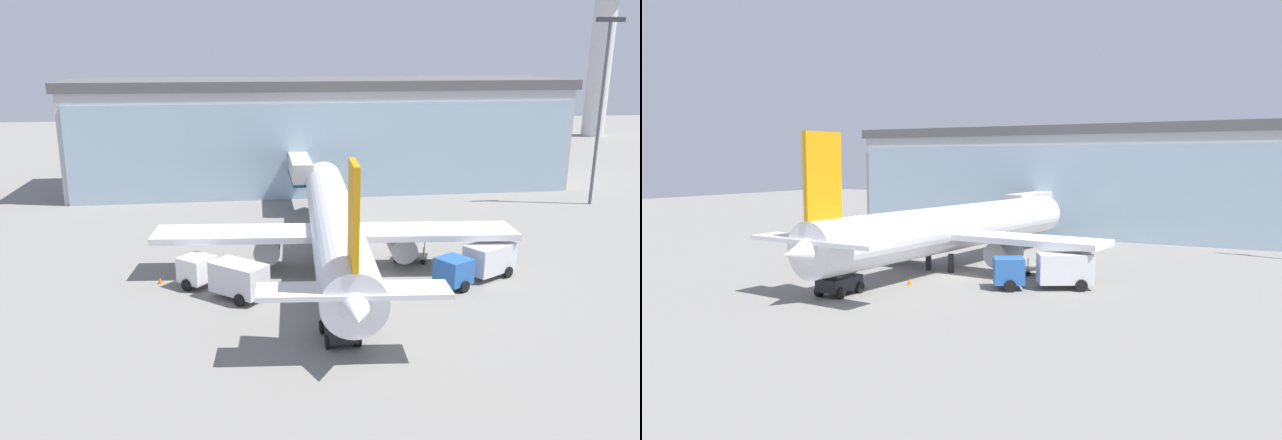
% 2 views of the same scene
% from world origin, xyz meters
% --- Properties ---
extents(ground, '(240.00, 240.00, 0.00)m').
position_xyz_m(ground, '(0.00, 0.00, 0.00)').
color(ground, gray).
extents(terminal_building, '(63.33, 16.99, 13.87)m').
position_xyz_m(terminal_building, '(0.00, 35.66, 6.94)').
color(terminal_building, '#ADADAD').
rests_on(terminal_building, ground).
extents(jet_bridge, '(2.31, 11.17, 5.73)m').
position_xyz_m(jet_bridge, '(-3.61, 24.58, 4.35)').
color(jet_bridge, beige).
rests_on(jet_bridge, ground).
extents(control_tower, '(9.61, 9.61, 34.38)m').
position_xyz_m(control_tower, '(62.58, 79.75, 21.70)').
color(control_tower, silver).
rests_on(control_tower, ground).
extents(apron_light_mast, '(3.20, 0.40, 20.82)m').
position_xyz_m(apron_light_mast, '(30.19, 21.91, 12.20)').
color(apron_light_mast, '#59595E').
rests_on(apron_light_mast, ground).
extents(airplane, '(29.06, 39.35, 11.43)m').
position_xyz_m(airplane, '(-2.37, 3.60, 3.53)').
color(airplane, silver).
rests_on(airplane, ground).
extents(catering_truck, '(6.99, 6.40, 2.65)m').
position_xyz_m(catering_truck, '(-11.13, -1.88, 1.47)').
color(catering_truck, silver).
rests_on(catering_truck, ground).
extents(fuel_truck, '(7.39, 5.64, 2.65)m').
position_xyz_m(fuel_truck, '(8.28, -1.02, 1.47)').
color(fuel_truck, '#2659A5').
rests_on(fuel_truck, ground).
extents(baggage_cart, '(3.17, 2.42, 1.50)m').
position_xyz_m(baggage_cart, '(4.23, 4.04, 0.50)').
color(baggage_cart, '#9E998C').
rests_on(baggage_cart, ground).
extents(pushback_tug, '(2.29, 3.28, 2.30)m').
position_xyz_m(pushback_tug, '(-3.81, -10.24, 0.97)').
color(pushback_tug, black).
rests_on(pushback_tug, ground).
extents(safety_cone_nose, '(0.36, 0.36, 0.55)m').
position_xyz_m(safety_cone_nose, '(-1.40, -4.84, 0.28)').
color(safety_cone_nose, orange).
rests_on(safety_cone_nose, ground).
extents(safety_cone_wingtip, '(0.36, 0.36, 0.55)m').
position_xyz_m(safety_cone_wingtip, '(-16.20, 0.84, 0.28)').
color(safety_cone_wingtip, orange).
rests_on(safety_cone_wingtip, ground).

